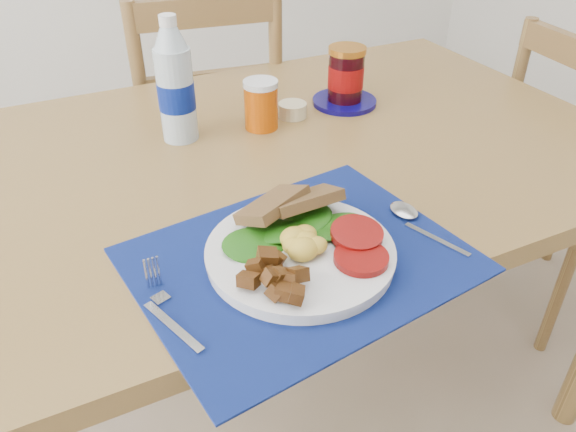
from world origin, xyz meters
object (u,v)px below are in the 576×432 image
(juice_glass, at_px, (261,106))
(jam_on_saucer, at_px, (346,79))
(chair_end, at_px, (575,155))
(chair_far, at_px, (206,114))
(water_bottle, at_px, (176,87))
(breakfast_plate, at_px, (298,251))

(juice_glass, xyz_separation_m, jam_on_saucer, (0.22, 0.03, 0.01))
(chair_end, relative_size, jam_on_saucer, 7.29)
(chair_far, bearing_deg, chair_end, 150.74)
(jam_on_saucer, bearing_deg, chair_end, -14.10)
(water_bottle, bearing_deg, juice_glass, -9.15)
(chair_end, bearing_deg, water_bottle, 87.16)
(chair_end, distance_m, jam_on_saucer, 0.71)
(chair_far, relative_size, jam_on_saucer, 7.84)
(breakfast_plate, height_order, juice_glass, juice_glass)
(juice_glass, bearing_deg, water_bottle, 170.85)
(water_bottle, xyz_separation_m, juice_glass, (0.17, -0.03, -0.06))
(chair_end, xyz_separation_m, breakfast_plate, (-1.00, -0.31, 0.23))
(breakfast_plate, distance_m, juice_glass, 0.46)
(chair_far, height_order, chair_end, chair_far)
(chair_end, relative_size, breakfast_plate, 3.93)
(chair_end, bearing_deg, chair_far, 59.08)
(chair_far, distance_m, water_bottle, 0.58)
(water_bottle, relative_size, juice_glass, 2.55)
(chair_far, height_order, jam_on_saucer, chair_far)
(chair_end, xyz_separation_m, juice_glass, (-0.86, 0.13, 0.25))
(chair_end, relative_size, water_bottle, 4.32)
(chair_far, xyz_separation_m, breakfast_plate, (-0.17, -0.93, 0.20))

